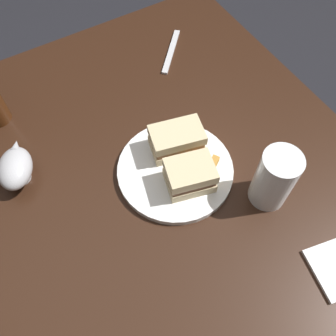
{
  "coord_description": "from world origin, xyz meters",
  "views": [
    {
      "loc": [
        0.36,
        -0.2,
        1.47
      ],
      "look_at": [
        -0.0,
        0.02,
        0.77
      ],
      "focal_mm": 38.92,
      "sensor_mm": 36.0,
      "label": 1
    }
  ],
  "objects_px": {
    "sandwich_half_left": "(190,175)",
    "napkin": "(335,269)",
    "pint_glass": "(273,181)",
    "fork": "(171,51)",
    "plate": "(174,169)",
    "gravy_boat": "(15,168)",
    "sandwich_half_right": "(177,140)"
  },
  "relations": [
    {
      "from": "pint_glass",
      "to": "fork",
      "type": "height_order",
      "value": "pint_glass"
    },
    {
      "from": "fork",
      "to": "pint_glass",
      "type": "bearing_deg",
      "value": 36.72
    },
    {
      "from": "fork",
      "to": "sandwich_half_left",
      "type": "bearing_deg",
      "value": 17.1
    },
    {
      "from": "sandwich_half_left",
      "to": "plate",
      "type": "bearing_deg",
      "value": -172.41
    },
    {
      "from": "plate",
      "to": "napkin",
      "type": "relative_size",
      "value": 2.42
    },
    {
      "from": "sandwich_half_left",
      "to": "fork",
      "type": "height_order",
      "value": "sandwich_half_left"
    },
    {
      "from": "sandwich_half_right",
      "to": "napkin",
      "type": "relative_size",
      "value": 1.21
    },
    {
      "from": "pint_glass",
      "to": "gravy_boat",
      "type": "bearing_deg",
      "value": -125.26
    },
    {
      "from": "sandwich_half_right",
      "to": "fork",
      "type": "height_order",
      "value": "sandwich_half_right"
    },
    {
      "from": "plate",
      "to": "gravy_boat",
      "type": "xyz_separation_m",
      "value": [
        -0.16,
        -0.31,
        0.03
      ]
    },
    {
      "from": "napkin",
      "to": "fork",
      "type": "xyz_separation_m",
      "value": [
        -0.71,
        0.04,
        -0.0
      ]
    },
    {
      "from": "sandwich_half_left",
      "to": "napkin",
      "type": "distance_m",
      "value": 0.35
    },
    {
      "from": "napkin",
      "to": "fork",
      "type": "height_order",
      "value": "napkin"
    },
    {
      "from": "sandwich_half_left",
      "to": "pint_glass",
      "type": "bearing_deg",
      "value": 52.14
    },
    {
      "from": "sandwich_half_right",
      "to": "napkin",
      "type": "distance_m",
      "value": 0.43
    },
    {
      "from": "napkin",
      "to": "pint_glass",
      "type": "bearing_deg",
      "value": -176.25
    },
    {
      "from": "gravy_boat",
      "to": "plate",
      "type": "bearing_deg",
      "value": 62.38
    },
    {
      "from": "pint_glass",
      "to": "napkin",
      "type": "height_order",
      "value": "pint_glass"
    },
    {
      "from": "plate",
      "to": "sandwich_half_left",
      "type": "relative_size",
      "value": 2.26
    },
    {
      "from": "gravy_boat",
      "to": "fork",
      "type": "height_order",
      "value": "gravy_boat"
    },
    {
      "from": "napkin",
      "to": "gravy_boat",
      "type": "bearing_deg",
      "value": -138.18
    },
    {
      "from": "plate",
      "to": "fork",
      "type": "distance_m",
      "value": 0.4
    },
    {
      "from": "gravy_boat",
      "to": "napkin",
      "type": "distance_m",
      "value": 0.71
    },
    {
      "from": "sandwich_half_right",
      "to": "pint_glass",
      "type": "bearing_deg",
      "value": 29.19
    },
    {
      "from": "sandwich_half_right",
      "to": "fork",
      "type": "bearing_deg",
      "value": 151.26
    },
    {
      "from": "plate",
      "to": "pint_glass",
      "type": "height_order",
      "value": "pint_glass"
    },
    {
      "from": "fork",
      "to": "gravy_boat",
      "type": "bearing_deg",
      "value": -27.66
    },
    {
      "from": "pint_glass",
      "to": "fork",
      "type": "relative_size",
      "value": 0.82
    },
    {
      "from": "plate",
      "to": "gravy_boat",
      "type": "distance_m",
      "value": 0.35
    },
    {
      "from": "sandwich_half_left",
      "to": "napkin",
      "type": "relative_size",
      "value": 1.07
    },
    {
      "from": "fork",
      "to": "napkin",
      "type": "bearing_deg",
      "value": 39.5
    },
    {
      "from": "napkin",
      "to": "fork",
      "type": "relative_size",
      "value": 0.61
    }
  ]
}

